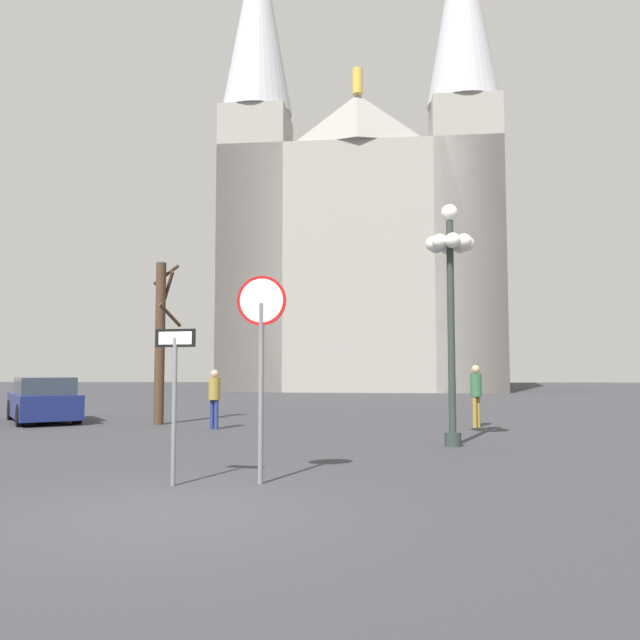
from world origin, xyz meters
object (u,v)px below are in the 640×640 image
(stop_sign, at_px, (261,338))
(parked_car_near_navy, at_px, (44,401))
(pedestrian_walking, at_px, (214,393))
(street_lamp, at_px, (450,275))
(cathedral, at_px, (361,239))
(pedestrian_standing, at_px, (476,389))
(one_way_arrow_sign, at_px, (175,384))
(bare_tree, at_px, (160,339))

(stop_sign, xyz_separation_m, parked_car_near_navy, (-8.18, 10.05, -1.51))
(pedestrian_walking, bearing_deg, street_lamp, -30.21)
(cathedral, height_order, pedestrian_standing, cathedral)
(one_way_arrow_sign, distance_m, pedestrian_standing, 10.99)
(stop_sign, bearing_deg, pedestrian_standing, 60.45)
(pedestrian_standing, bearing_deg, one_way_arrow_sign, -124.76)
(pedestrian_standing, bearing_deg, stop_sign, -119.55)
(street_lamp, bearing_deg, pedestrian_walking, 149.79)
(bare_tree, relative_size, parked_car_near_navy, 1.13)
(bare_tree, bearing_deg, one_way_arrow_sign, -72.27)
(cathedral, bearing_deg, stop_sign, -93.81)
(cathedral, height_order, bare_tree, cathedral)
(street_lamp, bearing_deg, pedestrian_standing, 71.93)
(street_lamp, relative_size, parked_car_near_navy, 1.24)
(street_lamp, relative_size, pedestrian_walking, 3.27)
(parked_car_near_navy, bearing_deg, pedestrian_standing, -5.29)
(cathedral, xyz_separation_m, parked_car_near_navy, (-10.63, -26.78, -10.50))
(bare_tree, bearing_deg, pedestrian_standing, -3.14)
(stop_sign, bearing_deg, bare_tree, 114.75)
(street_lamp, distance_m, parked_car_near_navy, 13.37)
(street_lamp, relative_size, bare_tree, 1.10)
(one_way_arrow_sign, height_order, pedestrian_standing, one_way_arrow_sign)
(bare_tree, xyz_separation_m, pedestrian_walking, (1.94, -1.33, -1.56))
(parked_car_near_navy, bearing_deg, street_lamp, -25.08)
(one_way_arrow_sign, distance_m, parked_car_near_navy, 12.39)
(street_lamp, height_order, parked_car_near_navy, street_lamp)
(parked_car_near_navy, relative_size, pedestrian_walking, 2.64)
(one_way_arrow_sign, bearing_deg, stop_sign, 8.76)
(one_way_arrow_sign, relative_size, bare_tree, 0.47)
(one_way_arrow_sign, distance_m, pedestrian_walking, 8.29)
(cathedral, relative_size, bare_tree, 7.19)
(cathedral, height_order, stop_sign, cathedral)
(bare_tree, bearing_deg, parked_car_near_navy, 169.61)
(street_lamp, bearing_deg, stop_sign, -128.47)
(parked_car_near_navy, bearing_deg, bare_tree, -10.39)
(stop_sign, bearing_deg, cathedral, 86.19)
(stop_sign, distance_m, pedestrian_walking, 8.44)
(one_way_arrow_sign, xyz_separation_m, parked_car_near_navy, (-6.92, 10.24, -0.81))
(parked_car_near_navy, distance_m, pedestrian_standing, 13.25)
(pedestrian_standing, bearing_deg, parked_car_near_navy, 174.71)
(pedestrian_walking, height_order, pedestrian_standing, pedestrian_standing)
(stop_sign, bearing_deg, parked_car_near_navy, 129.14)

